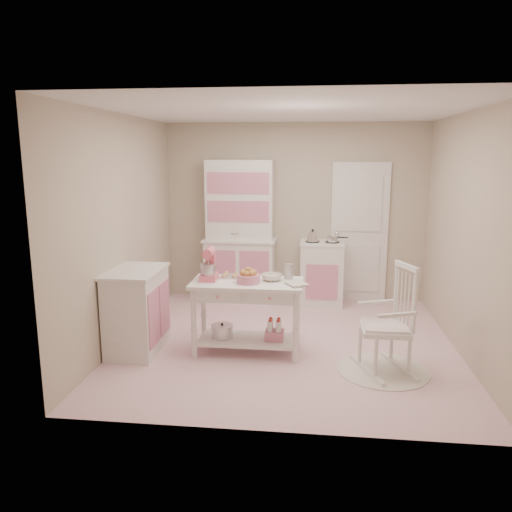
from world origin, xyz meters
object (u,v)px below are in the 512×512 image
Objects in this scene: bread_basket at (248,279)px; stove at (321,273)px; rocking_chair at (386,319)px; hutch at (240,232)px; work_table at (247,317)px; base_cabinet at (137,311)px; stand_mixer at (209,265)px.

stove is at bearing 67.53° from bread_basket.
rocking_chair reaches higher than bread_basket.
stove is (1.20, -0.05, -0.58)m from hutch.
stove is 0.77× the size of work_table.
base_cabinet is at bearing -177.70° from bread_basket.
base_cabinet is 1.22m from work_table.
stand_mixer reaches higher than work_table.
hutch is 1.33m from stove.
rocking_chair is (0.60, -2.26, 0.09)m from stove.
work_table is 4.80× the size of bread_basket.
stove is 2.87m from base_cabinet.
stove and base_cabinet have the same top height.
stove is 3.68× the size of bread_basket.
bread_basket is (-1.41, 0.30, 0.30)m from rocking_chair.
stove is at bearing -2.39° from hutch.
bread_basket is at bearing 147.19° from rocking_chair.
rocking_chair is 0.92× the size of work_table.
bread_basket is at bearing -112.47° from stove.
hutch is at bearing 107.00° from rocking_chair.
work_table is at bearing -3.64° from stand_mixer.
stand_mixer is 1.36× the size of bread_basket.
stand_mixer is (-0.05, -1.94, -0.07)m from hutch.
bread_basket is (1.23, 0.05, 0.39)m from base_cabinet.
hutch is at bearing 87.57° from stand_mixer.
stove is 2.09m from work_table.
hutch is 2.26× the size of base_cabinet.
stove reaches higher than work_table.
bread_basket is (-0.81, -1.96, 0.39)m from stove.
stand_mixer is at bearing 170.96° from bread_basket.
base_cabinet is at bearing -172.33° from stand_mixer.
base_cabinet is 2.71× the size of stand_mixer.
base_cabinet is at bearing -135.45° from stove.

